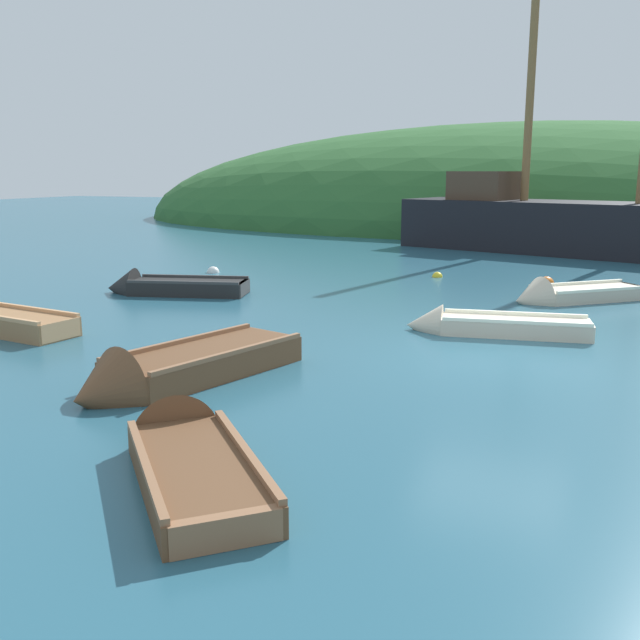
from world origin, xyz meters
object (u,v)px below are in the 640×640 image
Objects in this scene: rowboat_far at (188,460)px; buoy_orange at (546,284)px; rowboat_near_dock at (175,373)px; rowboat_portside at (167,289)px; rowboat_center at (569,297)px; rowboat_outer_right at (487,328)px; buoy_white at (213,273)px; buoy_yellow at (437,277)px; sailing_ship at (567,233)px; rowboat_outer_left at (4,325)px.

rowboat_far is 14.35m from buoy_orange.
rowboat_near_dock is 9.31× the size of buoy_orange.
rowboat_portside is 8.74× the size of buoy_orange.
rowboat_center is 0.95× the size of rowboat_outer_right.
rowboat_near_dock is at bearing 44.71° from rowboat_outer_right.
rowboat_near_dock is 11.48m from buoy_white.
buoy_orange is (-0.71, 2.45, -0.09)m from rowboat_center.
rowboat_portside reaches higher than buoy_orange.
rowboat_outer_right is (1.84, 7.50, 0.00)m from rowboat_far.
rowboat_outer_right is 7.31m from buoy_yellow.
buoy_white is (-6.48, -1.64, 0.00)m from buoy_yellow.
rowboat_outer_right is 6.16m from rowboat_near_dock.
rowboat_near_dock is at bearing -109.86° from buoy_orange.
rowboat_near_dock reaches higher than buoy_orange.
rowboat_center is at bearing -57.45° from rowboat_far.
rowboat_outer_right is at bearing -69.86° from buoy_yellow.
rowboat_near_dock is 11.87m from buoy_yellow.
rowboat_far reaches higher than buoy_yellow.
rowboat_center is at bearing -5.66° from buoy_white.
rowboat_far is at bearing -99.48° from buoy_orange.
sailing_ship is at bearing -100.92° from rowboat_outer_right.
sailing_ship is 14.83m from rowboat_outer_right.
rowboat_far is 0.95× the size of rowboat_outer_left.
rowboat_far reaches higher than rowboat_outer_right.
buoy_white is at bearing -91.41° from rowboat_portside.
rowboat_center reaches higher than buoy_white.
rowboat_outer_right reaches higher than buoy_orange.
rowboat_outer_left is 8.53m from buoy_white.
buoy_yellow is (-3.75, 2.65, -0.09)m from rowboat_center.
sailing_ship is at bearing 68.84° from buoy_yellow.
rowboat_outer_left is at bearing -100.19° from sailing_ship.
rowboat_far is 12.10m from rowboat_center.
rowboat_outer_right is 0.94× the size of rowboat_portside.
buoy_yellow is (-3.04, 0.21, 0.00)m from buoy_orange.
buoy_orange is (9.12, 9.95, -0.13)m from rowboat_outer_left.
rowboat_outer_left is 10.27× the size of buoy_yellow.
rowboat_outer_left reaches higher than buoy_orange.
sailing_ship is 15.90m from rowboat_portside.
rowboat_far is 0.89× the size of rowboat_center.
rowboat_far is 3.14m from rowboat_near_dock.
rowboat_near_dock is (-3.67, -4.95, 0.05)m from rowboat_outer_right.
buoy_yellow is at bearing 176.11° from buoy_orange.
rowboat_center is at bearing -134.59° from rowboat_outer_left.
rowboat_far is (-2.40, -22.31, -0.66)m from sailing_ship.
rowboat_near_dock reaches higher than rowboat_outer_right.
rowboat_portside reaches higher than buoy_white.
rowboat_near_dock is 1.07× the size of rowboat_portside.
rowboat_center is 7.83× the size of buoy_orange.
rowboat_center is 8.80× the size of buoy_white.
buoy_orange is 3.05m from buoy_yellow.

